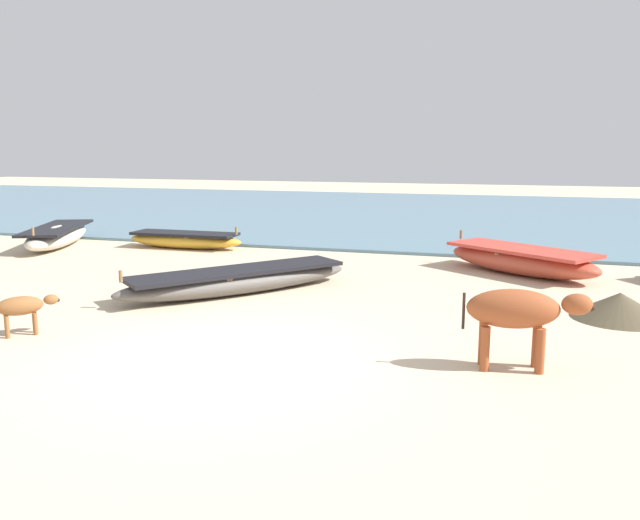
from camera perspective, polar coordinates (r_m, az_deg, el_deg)
The scene contains 9 objects.
ground at distance 8.26m, azimuth -8.65°, elevation -8.86°, with size 80.00×80.00×0.00m, color beige.
sea_water at distance 26.01m, azimuth 9.23°, elevation 4.16°, with size 60.00×20.00×0.08m, color slate.
fishing_boat_0 at distance 11.85m, azimuth -7.32°, elevation -1.76°, with size 3.68×4.16×0.65m.
fishing_boat_1 at distance 18.76m, azimuth -22.38°, elevation 2.04°, with size 2.51×4.08×0.73m.
fishing_boat_4 at distance 14.17m, azimuth 17.48°, elevation 0.03°, with size 3.57×2.99×0.77m.
fishing_boat_6 at distance 17.36m, azimuth -11.94°, elevation 1.80°, with size 3.24×0.87×0.62m.
cow_adult_rust at distance 8.03m, azimuth 17.21°, elevation -4.45°, with size 1.52×0.59×0.99m.
calf_near_brown at distance 10.07m, azimuth -25.02°, elevation -3.83°, with size 0.73×0.72×0.57m.
debris_pile_0 at distance 11.07m, azimuth 25.15°, elevation -3.71°, with size 1.48×1.48×0.42m, color brown.
Camera 1 is at (3.41, -7.04, 2.67)m, focal length 35.90 mm.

